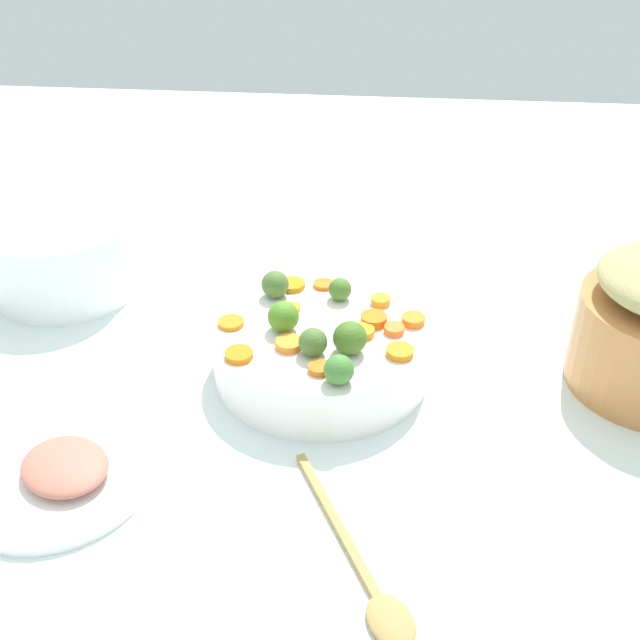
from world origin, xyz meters
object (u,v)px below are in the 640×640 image
serving_bowl_carrots (320,349)px  casserole_dish (63,256)px  wooden_spoon (370,584)px  ham_plate (55,474)px

serving_bowl_carrots → casserole_dish: 0.46m
wooden_spoon → casserole_dish: 0.73m
wooden_spoon → ham_plate: 0.39m
casserole_dish → wooden_spoon: bearing=-46.2°
serving_bowl_carrots → casserole_dish: casserole_dish is taller
wooden_spoon → ham_plate: same height
ham_plate → wooden_spoon: bearing=-17.5°
ham_plate → serving_bowl_carrots: bearing=39.1°
casserole_dish → ham_plate: (0.14, -0.41, -0.05)m
serving_bowl_carrots → ham_plate: serving_bowl_carrots is taller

